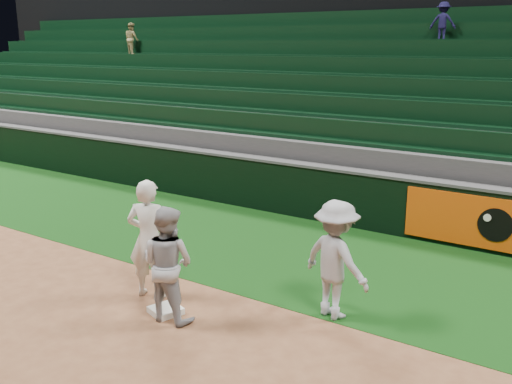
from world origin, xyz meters
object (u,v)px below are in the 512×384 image
at_px(first_baseman, 149,239).
at_px(baserunner, 168,264).
at_px(first_base, 166,310).
at_px(base_coach, 336,260).

height_order(first_baseman, baserunner, first_baseman).
xyz_separation_m(first_base, base_coach, (2.10, 1.30, 0.83)).
distance_m(first_baseman, baserunner, 0.87).
bearing_deg(baserunner, first_base, -30.78).
distance_m(first_base, baserunner, 0.81).
relative_size(first_baseman, base_coach, 1.08).
bearing_deg(base_coach, first_baseman, 35.90).
height_order(first_base, first_baseman, first_baseman).
distance_m(baserunner, base_coach, 2.39).
bearing_deg(first_base, base_coach, 31.81).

